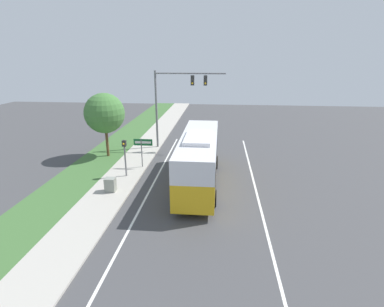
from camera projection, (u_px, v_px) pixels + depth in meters
The scene contains 11 objects.
ground_plane at pixel (201, 205), 18.35m from camera, with size 80.00×80.00×0.00m, color #424244.
sidewalk at pixel (103, 200), 18.88m from camera, with size 2.80×80.00×0.12m.
grass_verge at pixel (55, 198), 19.17m from camera, with size 3.60×80.00×0.10m.
lane_divider_near at pixel (143, 202), 18.67m from camera, with size 0.14×30.00×0.01m.
lane_divider_far at pixel (260, 207), 18.03m from camera, with size 0.14×30.00×0.01m.
bus at pixel (199, 156), 20.73m from camera, with size 2.59×10.37×3.76m.
signal_gantry at pixel (175, 94), 27.97m from camera, with size 6.60×0.41×7.44m.
pedestrian_signal at pixel (125, 152), 21.93m from camera, with size 0.28×0.34×2.88m.
street_sign at pixel (143, 147), 23.80m from camera, with size 1.51×0.08×2.50m.
utility_cabinet at pixel (110, 185), 19.82m from camera, with size 0.68×0.56×0.92m.
roadside_tree at pixel (105, 113), 25.89m from camera, with size 3.48×3.48×5.62m.
Camera 1 is at (0.99, -16.44, 8.71)m, focal length 28.00 mm.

